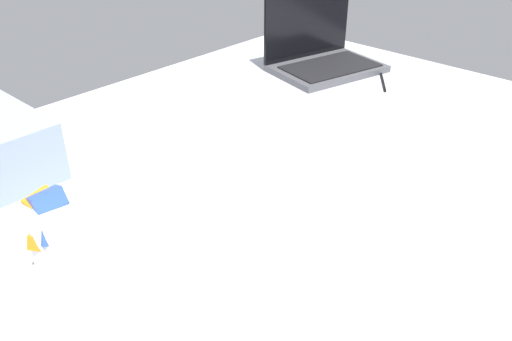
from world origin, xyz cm
name	(u,v)px	position (x,y,z in cm)	size (l,w,h in cm)	color
bed_mattress	(274,205)	(0.00, 0.00, 9.00)	(180.00, 140.00, 18.00)	#B7BCC6
laptop	(322,56)	(59.34, 31.86, 22.41)	(37.60, 30.33, 23.00)	#4C4C51
snack_cup	(54,228)	(-46.99, 8.12, 24.08)	(10.03, 9.31, 14.03)	silver
charger_cable	(383,81)	(62.79, 11.08, 18.30)	(17.00, 0.60, 0.60)	black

